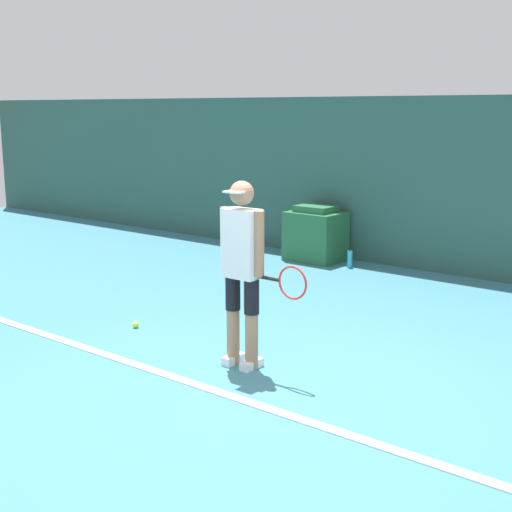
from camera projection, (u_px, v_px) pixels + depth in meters
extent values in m
plane|color=teal|center=(257.00, 397.00, 5.88)|extent=(24.00, 24.00, 0.00)
cube|color=#2D564C|center=(501.00, 190.00, 9.61)|extent=(24.00, 0.10, 2.52)
cube|color=white|center=(247.00, 402.00, 5.78)|extent=(21.60, 0.10, 0.01)
cylinder|color=#A37556|center=(233.00, 337.00, 6.61)|extent=(0.12, 0.12, 0.52)
cylinder|color=black|center=(233.00, 293.00, 6.53)|extent=(0.14, 0.14, 0.32)
cube|color=white|center=(233.00, 359.00, 6.66)|extent=(0.10, 0.24, 0.08)
cylinder|color=#A37556|center=(252.00, 341.00, 6.48)|extent=(0.12, 0.12, 0.52)
cylinder|color=black|center=(252.00, 297.00, 6.39)|extent=(0.14, 0.14, 0.32)
cube|color=white|center=(252.00, 364.00, 6.53)|extent=(0.10, 0.24, 0.08)
cube|color=white|center=(242.00, 243.00, 6.37)|extent=(0.34, 0.20, 0.62)
sphere|color=#A37556|center=(242.00, 193.00, 6.27)|extent=(0.22, 0.22, 0.22)
cube|color=white|center=(234.00, 192.00, 6.19)|extent=(0.18, 0.12, 0.02)
cylinder|color=#A37556|center=(225.00, 239.00, 6.48)|extent=(0.09, 0.09, 0.59)
cylinder|color=#A37556|center=(259.00, 244.00, 6.24)|extent=(0.09, 0.09, 0.59)
cylinder|color=black|center=(269.00, 278.00, 6.23)|extent=(0.22, 0.03, 0.03)
torus|color=red|center=(293.00, 283.00, 6.08)|extent=(0.30, 0.02, 0.30)
sphere|color=#D1E533|center=(136.00, 325.00, 7.74)|extent=(0.07, 0.07, 0.07)
cube|color=#28663D|center=(316.00, 236.00, 11.12)|extent=(0.83, 0.67, 0.76)
cube|color=#28663D|center=(316.00, 209.00, 11.03)|extent=(0.58, 0.47, 0.10)
cylinder|color=#33ADD6|center=(350.00, 259.00, 10.63)|extent=(0.08, 0.08, 0.26)
cylinder|color=black|center=(350.00, 250.00, 10.60)|extent=(0.04, 0.04, 0.02)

